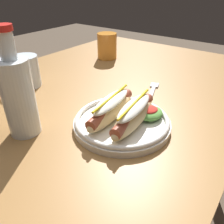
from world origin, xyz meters
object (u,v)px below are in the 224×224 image
object	(u,v)px
hot_dog_plate	(123,117)
water_cup	(26,71)
extra_cup	(107,46)
glass_bottle	(18,95)
fork	(153,89)

from	to	relation	value
hot_dog_plate	water_cup	xyz separation A→B (m)	(0.01, 0.39, 0.02)
extra_cup	glass_bottle	distance (m)	0.60
hot_dog_plate	fork	distance (m)	0.24
fork	glass_bottle	xyz separation A→B (m)	(-0.39, 0.13, 0.09)
hot_dog_plate	fork	size ratio (longest dim) A/B	1.98
extra_cup	hot_dog_plate	bearing A→B (deg)	-138.36
water_cup	extra_cup	xyz separation A→B (m)	(0.40, -0.03, 0.00)
hot_dog_plate	glass_bottle	distance (m)	0.24
fork	water_cup	xyz separation A→B (m)	(-0.22, 0.35, 0.05)
fork	extra_cup	world-z (taller)	extra_cup
fork	glass_bottle	distance (m)	0.42
water_cup	glass_bottle	bearing A→B (deg)	-127.37
water_cup	hot_dog_plate	bearing A→B (deg)	-91.71
hot_dog_plate	fork	xyz separation A→B (m)	(0.23, 0.04, -0.02)
hot_dog_plate	extra_cup	distance (m)	0.55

